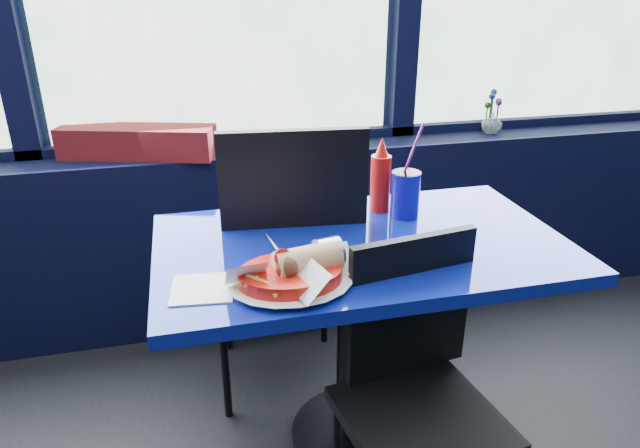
{
  "coord_description": "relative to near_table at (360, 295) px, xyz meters",
  "views": [
    {
      "loc": [
        -0.18,
        0.56,
        1.48
      ],
      "look_at": [
        0.17,
        1.98,
        0.83
      ],
      "focal_mm": 32.0,
      "sensor_mm": 36.0,
      "label": 1
    }
  ],
  "objects": [
    {
      "name": "flower_vase",
      "position": [
        0.89,
        0.86,
        0.29
      ],
      "size": [
        0.12,
        0.12,
        0.2
      ],
      "rotation": [
        0.0,
        0.0,
        0.26
      ],
      "color": "silver",
      "rests_on": "window_sill"
    },
    {
      "name": "soda_cup",
      "position": [
        0.19,
        0.15,
        0.26
      ],
      "size": [
        0.09,
        0.09,
        0.31
      ],
      "rotation": [
        0.0,
        0.0,
        0.21
      ],
      "color": "#100D8F",
      "rests_on": "near_table"
    },
    {
      "name": "near_table",
      "position": [
        0.0,
        0.0,
        0.0
      ],
      "size": [
        1.2,
        0.7,
        0.75
      ],
      "color": "black",
      "rests_on": "ground"
    },
    {
      "name": "food_basket",
      "position": [
        -0.25,
        -0.21,
        0.22
      ],
      "size": [
        0.32,
        0.32,
        0.1
      ],
      "rotation": [
        0.0,
        0.0,
        -0.25
      ],
      "color": "red",
      "rests_on": "near_table"
    },
    {
      "name": "window_sill",
      "position": [
        -0.3,
        0.87,
        -0.17
      ],
      "size": [
        5.0,
        0.26,
        0.8
      ],
      "primitive_type": "cube",
      "color": "black",
      "rests_on": "ground"
    },
    {
      "name": "planter_box",
      "position": [
        -0.66,
        0.86,
        0.29
      ],
      "size": [
        0.63,
        0.32,
        0.12
      ],
      "primitive_type": "cube",
      "rotation": [
        0.0,
        0.0,
        -0.3
      ],
      "color": "maroon",
      "rests_on": "window_sill"
    },
    {
      "name": "chair_near_back",
      "position": [
        -0.18,
        0.3,
        0.04
      ],
      "size": [
        0.52,
        0.53,
        1.05
      ],
      "rotation": [
        0.0,
        0.0,
        3.04
      ],
      "color": "black",
      "rests_on": "ground"
    },
    {
      "name": "napkin",
      "position": [
        -0.47,
        -0.17,
        0.18
      ],
      "size": [
        0.17,
        0.17,
        0.0
      ],
      "primitive_type": "cube",
      "rotation": [
        0.0,
        0.0,
        -0.11
      ],
      "color": "white",
      "rests_on": "near_table"
    },
    {
      "name": "chair_near_front",
      "position": [
        0.06,
        -0.32,
        -0.08
      ],
      "size": [
        0.44,
        0.44,
        0.85
      ],
      "rotation": [
        0.0,
        0.0,
        0.15
      ],
      "color": "black",
      "rests_on": "ground"
    },
    {
      "name": "ketchup_bottle",
      "position": [
        0.13,
        0.22,
        0.29
      ],
      "size": [
        0.07,
        0.07,
        0.25
      ],
      "color": "red",
      "rests_on": "near_table"
    }
  ]
}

